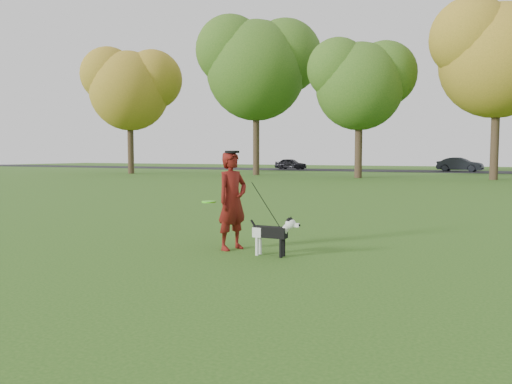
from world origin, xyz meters
The scene contains 8 objects.
ground centered at (0.00, 0.00, 0.00)m, with size 120.00×120.00×0.00m, color #285116.
road centered at (0.00, 40.00, 0.01)m, with size 120.00×7.00×0.02m, color black.
man centered at (-0.25, 0.37, 0.80)m, with size 0.59×0.38×1.61m, color #5E120D.
dog centered at (0.58, 0.14, 0.38)m, with size 0.83×0.17×0.63m.
car_left centered at (-14.14, 40.00, 0.56)m, with size 1.28×3.18×1.08m, color black.
car_mid centered at (1.55, 40.00, 0.63)m, with size 1.30×3.73×1.23m, color black.
man_held_items centered at (0.38, 0.23, 0.79)m, with size 1.46×0.34×1.20m.
tree_row centered at (-1.43, 26.07, 7.41)m, with size 51.74×8.86×12.01m.
Camera 1 is at (3.47, -6.82, 1.56)m, focal length 35.00 mm.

